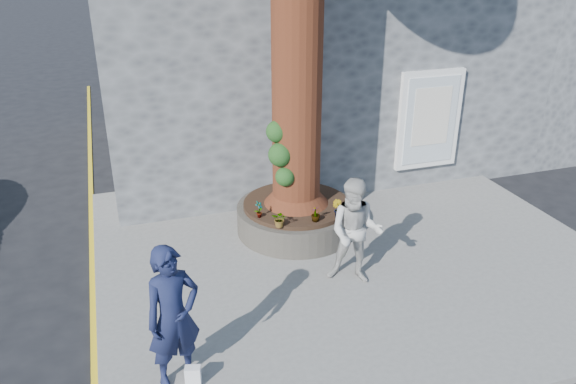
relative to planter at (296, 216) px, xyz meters
name	(u,v)px	position (x,y,z in m)	size (l,w,h in m)	color
ground	(289,299)	(-0.80, -2.00, -0.41)	(120.00, 120.00, 0.00)	black
pavement	(349,251)	(0.70, -1.00, -0.35)	(9.00, 8.00, 0.12)	slate
yellow_line	(93,299)	(-3.85, -1.00, -0.41)	(0.10, 30.00, 0.01)	yellow
stone_shop	(294,30)	(1.70, 5.20, 2.75)	(10.30, 8.30, 6.30)	#4D4F52
neighbour_shop	(541,23)	(9.70, 5.20, 2.59)	(6.00, 8.00, 6.00)	#4D4F52
planter	(296,216)	(0.00, 0.00, 0.00)	(2.30, 2.30, 0.60)	black
man	(173,317)	(-2.78, -3.40, 0.69)	(0.72, 0.47, 1.96)	#151B3B
woman	(356,232)	(0.34, -1.97, 0.62)	(0.89, 0.69, 1.83)	#B2B0AA
shopping_bag	(193,376)	(-2.62, -3.56, -0.15)	(0.20, 0.12, 0.28)	white
plant_a	(259,210)	(-0.85, -0.39, 0.47)	(0.17, 0.11, 0.32)	gray
plant_b	(338,209)	(0.50, -0.85, 0.48)	(0.19, 0.18, 0.34)	gray
plant_c	(316,214)	(0.08, -0.85, 0.45)	(0.16, 0.16, 0.29)	gray
plant_d	(280,219)	(-0.60, -0.85, 0.46)	(0.27, 0.24, 0.30)	gray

